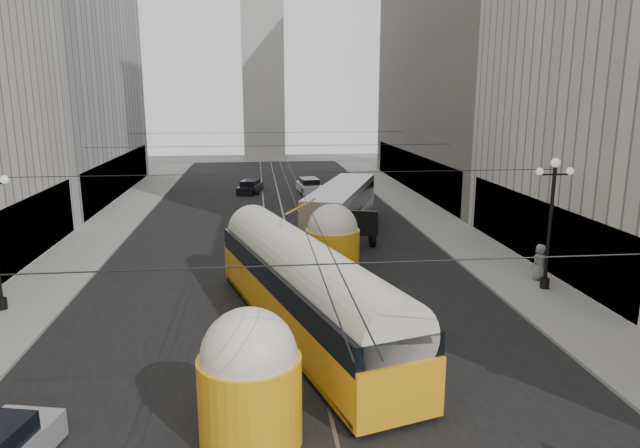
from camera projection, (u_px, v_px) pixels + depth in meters
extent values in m
cube|color=black|center=(276.00, 230.00, 40.63)|extent=(20.00, 85.00, 0.02)
cube|color=gray|center=(114.00, 222.00, 42.71)|extent=(4.00, 72.00, 0.15)
cube|color=gray|center=(426.00, 215.00, 45.30)|extent=(4.00, 72.00, 0.15)
cube|color=gray|center=(266.00, 230.00, 40.55)|extent=(0.12, 85.00, 0.04)
cube|color=gray|center=(287.00, 229.00, 40.71)|extent=(0.12, 85.00, 0.04)
cube|color=black|center=(18.00, 237.00, 30.43)|extent=(0.10, 18.00, 3.60)
cube|color=#999999|center=(41.00, 41.00, 50.38)|extent=(12.00, 28.00, 28.00)
cube|color=black|center=(121.00, 175.00, 53.69)|extent=(0.10, 25.20, 3.60)
cube|color=black|center=(536.00, 232.00, 31.53)|extent=(0.10, 18.00, 3.60)
cube|color=#514C47|center=(477.00, 24.00, 54.27)|extent=(12.00, 32.00, 32.00)
cube|color=black|center=(411.00, 171.00, 56.73)|extent=(0.10, 28.80, 3.60)
cube|color=#B2AFA8|center=(263.00, 77.00, 84.00)|extent=(6.00, 6.00, 24.00)
cylinder|color=black|center=(2.00, 304.00, 25.12)|extent=(0.44, 0.44, 0.50)
sphere|color=white|center=(4.00, 180.00, 23.99)|extent=(0.36, 0.36, 0.36)
cylinder|color=black|center=(550.00, 228.00, 27.24)|extent=(0.18, 0.18, 6.00)
cylinder|color=black|center=(545.00, 283.00, 27.85)|extent=(0.44, 0.44, 0.50)
cylinder|color=black|center=(555.00, 174.00, 26.67)|extent=(1.60, 0.08, 0.08)
sphere|color=white|center=(556.00, 163.00, 26.54)|extent=(0.44, 0.44, 0.44)
sphere|color=white|center=(540.00, 172.00, 26.55)|extent=(0.36, 0.36, 0.36)
sphere|color=white|center=(570.00, 171.00, 26.71)|extent=(0.36, 0.36, 0.36)
cylinder|color=black|center=(321.00, 264.00, 11.68)|extent=(25.00, 0.03, 0.03)
cylinder|color=black|center=(286.00, 173.00, 25.25)|extent=(25.00, 0.03, 0.03)
cylinder|color=black|center=(275.00, 146.00, 38.81)|extent=(25.00, 0.03, 0.03)
cylinder|color=black|center=(270.00, 133.00, 52.38)|extent=(25.00, 0.03, 0.03)
cylinder|color=black|center=(273.00, 144.00, 42.74)|extent=(0.03, 72.00, 0.03)
cylinder|color=black|center=(278.00, 144.00, 42.78)|extent=(0.03, 72.00, 0.03)
cube|color=orange|center=(304.00, 306.00, 22.83)|extent=(6.98, 15.46, 1.86)
cube|color=black|center=(305.00, 326.00, 23.02)|extent=(6.86, 15.02, 0.33)
cube|color=black|center=(304.00, 277.00, 22.56)|extent=(6.94, 15.25, 0.93)
cylinder|color=silver|center=(304.00, 269.00, 22.49)|extent=(6.61, 15.15, 2.51)
cylinder|color=orange|center=(250.00, 400.00, 15.56)|extent=(2.84, 2.84, 2.51)
sphere|color=silver|center=(249.00, 356.00, 15.27)|extent=(2.62, 2.62, 2.62)
cylinder|color=orange|center=(333.00, 253.00, 30.05)|extent=(2.84, 2.84, 2.51)
sphere|color=silver|center=(333.00, 229.00, 29.76)|extent=(2.62, 2.62, 2.62)
sphere|color=#FFF2BF|center=(238.00, 435.00, 14.53)|extent=(0.36, 0.36, 0.36)
cube|color=#B1B5B7|center=(342.00, 208.00, 39.73)|extent=(6.86, 12.95, 3.20)
cube|color=black|center=(342.00, 201.00, 39.61)|extent=(6.73, 12.54, 1.17)
cube|color=black|center=(358.00, 223.00, 33.49)|extent=(2.34, 0.93, 1.49)
cylinder|color=black|center=(331.00, 240.00, 35.68)|extent=(0.30, 1.07, 1.07)
cylinder|color=black|center=(372.00, 238.00, 35.97)|extent=(0.30, 1.07, 1.07)
cylinder|color=black|center=(316.00, 212.00, 43.99)|extent=(0.30, 1.07, 1.07)
cylinder|color=black|center=(350.00, 211.00, 44.28)|extent=(0.30, 1.07, 1.07)
cylinder|color=black|center=(41.00, 437.00, 15.50)|extent=(0.22, 0.63, 0.63)
cube|color=white|center=(309.00, 188.00, 55.89)|extent=(2.30, 4.68, 0.80)
cube|color=black|center=(309.00, 182.00, 55.76)|extent=(1.88, 2.64, 0.76)
cylinder|color=black|center=(302.00, 192.00, 54.34)|extent=(0.22, 0.64, 0.64)
cylinder|color=black|center=(319.00, 192.00, 54.52)|extent=(0.22, 0.64, 0.64)
cylinder|color=black|center=(299.00, 187.00, 57.32)|extent=(0.22, 0.64, 0.64)
cylinder|color=black|center=(316.00, 187.00, 57.50)|extent=(0.22, 0.64, 0.64)
cube|color=black|center=(250.00, 189.00, 55.74)|extent=(2.66, 4.30, 0.71)
cube|color=black|center=(250.00, 184.00, 55.63)|extent=(1.99, 2.51, 0.67)
cylinder|color=black|center=(242.00, 192.00, 54.37)|extent=(0.22, 0.57, 0.57)
cylinder|color=black|center=(258.00, 192.00, 54.53)|extent=(0.22, 0.57, 0.57)
cylinder|color=black|center=(243.00, 188.00, 57.01)|extent=(0.22, 0.57, 0.57)
cylinder|color=black|center=(258.00, 188.00, 57.17)|extent=(0.22, 0.57, 0.57)
imported|color=slate|center=(540.00, 262.00, 28.94)|extent=(1.06, 0.84, 1.88)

